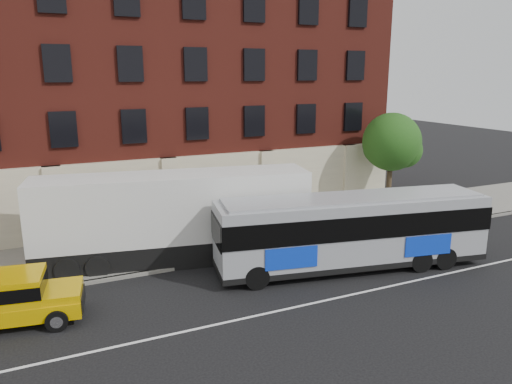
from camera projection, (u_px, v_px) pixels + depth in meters
name	position (u px, v px, depth m)	size (l,w,h in m)	color
ground	(258.00, 323.00, 17.54)	(120.00, 120.00, 0.00)	black
sidewalk	(185.00, 244.00, 25.47)	(60.00, 6.00, 0.15)	gray
kerb	(204.00, 263.00, 22.82)	(60.00, 0.25, 0.15)	gray
lane_line	(252.00, 317.00, 17.98)	(60.00, 0.12, 0.01)	silver
building	(145.00, 91.00, 30.69)	(30.00, 12.10, 15.00)	maroon
street_tree	(392.00, 144.00, 30.35)	(3.60, 3.60, 6.20)	#3B2E1D
city_bus	(352.00, 229.00, 22.05)	(12.65, 4.86, 3.39)	#989BA1
yellow_suv	(6.00, 297.00, 17.17)	(5.01, 2.69, 1.87)	#D3A400
shipping_container	(174.00, 219.00, 22.88)	(12.85, 4.71, 4.20)	black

